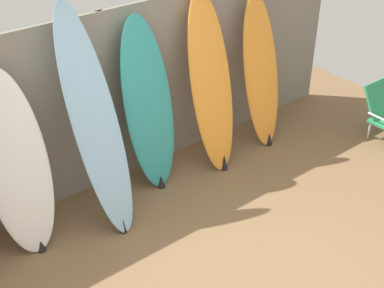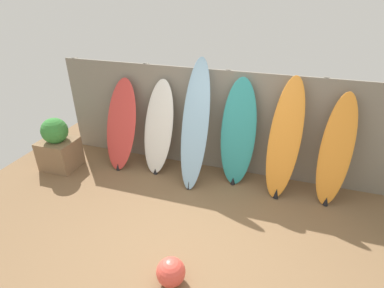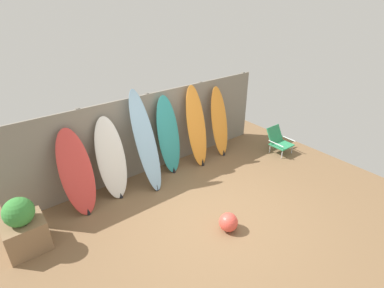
# 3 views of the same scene
# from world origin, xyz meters

# --- Properties ---
(ground) EXTENTS (7.68, 7.68, 0.00)m
(ground) POSITION_xyz_m (0.00, 0.00, 0.00)
(ground) COLOR brown
(fence_back) EXTENTS (6.08, 0.11, 1.80)m
(fence_back) POSITION_xyz_m (-0.00, 2.01, 0.90)
(fence_back) COLOR gray
(fence_back) RESTS_ON ground
(surfboard_red_0) EXTENTS (0.61, 0.66, 1.58)m
(surfboard_red_0) POSITION_xyz_m (-1.79, 1.60, 0.78)
(surfboard_red_0) COLOR #D13D38
(surfboard_red_0) RESTS_ON ground
(surfboard_white_1) EXTENTS (0.62, 0.63, 1.61)m
(surfboard_white_1) POSITION_xyz_m (-1.09, 1.66, 0.80)
(surfboard_white_1) COLOR white
(surfboard_white_1) RESTS_ON ground
(surfboard_skyblue_2) EXTENTS (0.45, 0.80, 2.02)m
(surfboard_skyblue_2) POSITION_xyz_m (-0.39, 1.52, 0.99)
(surfboard_skyblue_2) COLOR #8CB7D6
(surfboard_skyblue_2) RESTS_ON ground
(surfboard_teal_3) EXTENTS (0.58, 0.43, 1.76)m
(surfboard_teal_3) POSITION_xyz_m (0.28, 1.70, 0.87)
(surfboard_teal_3) COLOR teal
(surfboard_teal_3) RESTS_ON ground
(surfboard_orange_4) EXTENTS (0.54, 0.63, 1.85)m
(surfboard_orange_4) POSITION_xyz_m (0.99, 1.62, 0.91)
(surfboard_orange_4) COLOR orange
(surfboard_orange_4) RESTS_ON ground
(surfboard_orange_5) EXTENTS (0.50, 0.55, 1.69)m
(surfboard_orange_5) POSITION_xyz_m (1.73, 1.64, 0.83)
(surfboard_orange_5) COLOR orange
(surfboard_orange_5) RESTS_ON ground
(beach_chair) EXTENTS (0.50, 0.58, 0.63)m
(beach_chair) POSITION_xyz_m (2.96, 0.73, 0.32)
(beach_chair) COLOR silver
(beach_chair) RESTS_ON ground
(planter_box) EXTENTS (0.61, 0.55, 0.96)m
(planter_box) POSITION_xyz_m (-2.84, 1.13, 0.43)
(planter_box) COLOR #846647
(planter_box) RESTS_ON ground
(beach_ball) EXTENTS (0.33, 0.33, 0.33)m
(beach_ball) POSITION_xyz_m (-0.02, -0.54, 0.16)
(beach_ball) COLOR #E54C3F
(beach_ball) RESTS_ON ground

